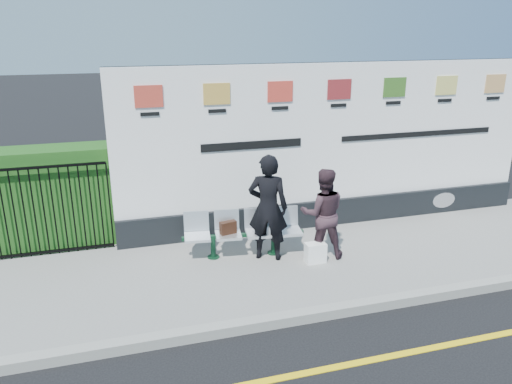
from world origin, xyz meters
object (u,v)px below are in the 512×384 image
at_px(woman_left, 268,208).
at_px(bench, 244,244).
at_px(woman_right, 323,213).
at_px(billboard, 334,157).

bearing_deg(woman_left, bench, -2.74).
bearing_deg(woman_right, bench, -3.23).
relative_size(billboard, woman_left, 4.59).
bearing_deg(woman_right, woman_left, 1.53).
distance_m(billboard, woman_left, 2.03).
bearing_deg(woman_left, billboard, -120.88).
height_order(billboard, woman_right, billboard).
bearing_deg(billboard, bench, -154.69).
relative_size(woman_left, woman_right, 1.17).
relative_size(bench, woman_right, 1.28).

